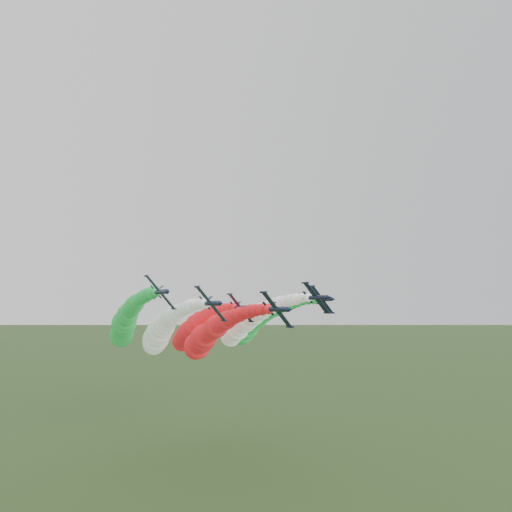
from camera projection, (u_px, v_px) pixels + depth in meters
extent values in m
cylinder|color=#111933|center=(277.00, 309.00, 90.33)|extent=(1.36, 7.88, 1.36)
cone|color=#111933|center=(291.00, 309.00, 86.26)|extent=(1.24, 1.58, 1.24)
cone|color=black|center=(265.00, 309.00, 94.09)|extent=(1.24, 0.79, 1.24)
ellipsoid|color=black|center=(283.00, 308.00, 88.94)|extent=(0.87, 1.65, 0.89)
cube|color=#111933|center=(277.00, 310.00, 90.12)|extent=(5.65, 1.66, 6.37)
cylinder|color=#111933|center=(263.00, 292.00, 89.11)|extent=(0.54, 2.28, 0.54)
cylinder|color=#111933|center=(290.00, 327.00, 91.13)|extent=(0.54, 2.28, 0.54)
cube|color=#111933|center=(271.00, 305.00, 93.67)|extent=(1.59, 1.31, 1.43)
cube|color=#111933|center=(268.00, 309.00, 93.30)|extent=(2.27, 0.96, 2.55)
sphere|color=red|center=(269.00, 309.00, 93.02)|extent=(1.95, 1.95, 1.95)
sphere|color=red|center=(262.00, 309.00, 95.22)|extent=(2.31, 2.31, 2.31)
sphere|color=red|center=(256.00, 310.00, 97.43)|extent=(2.48, 2.48, 2.48)
sphere|color=red|center=(250.00, 311.00, 99.64)|extent=(2.88, 2.88, 2.88)
sphere|color=red|center=(245.00, 313.00, 101.85)|extent=(2.65, 2.65, 2.65)
sphere|color=red|center=(240.00, 314.00, 104.08)|extent=(3.16, 3.16, 3.16)
sphere|color=red|center=(236.00, 316.00, 106.31)|extent=(3.29, 3.29, 3.29)
sphere|color=red|center=(231.00, 318.00, 108.55)|extent=(3.59, 3.59, 3.59)
sphere|color=red|center=(227.00, 320.00, 110.80)|extent=(4.20, 4.20, 4.20)
sphere|color=red|center=(223.00, 322.00, 113.06)|extent=(4.24, 4.24, 4.24)
sphere|color=red|center=(220.00, 324.00, 115.33)|extent=(4.25, 4.25, 4.25)
sphere|color=red|center=(217.00, 326.00, 117.61)|extent=(5.45, 5.45, 5.45)
sphere|color=red|center=(213.00, 329.00, 119.89)|extent=(4.90, 4.90, 4.90)
sphere|color=red|center=(211.00, 331.00, 122.19)|extent=(4.96, 4.96, 4.96)
sphere|color=red|center=(208.00, 333.00, 124.49)|extent=(5.04, 5.04, 5.04)
sphere|color=red|center=(206.00, 336.00, 126.81)|extent=(6.34, 6.34, 6.34)
sphere|color=red|center=(203.00, 338.00, 129.13)|extent=(6.85, 6.85, 6.85)
sphere|color=red|center=(201.00, 341.00, 131.47)|extent=(6.46, 6.46, 6.46)
sphere|color=red|center=(199.00, 343.00, 133.81)|extent=(6.11, 6.11, 6.11)
sphere|color=red|center=(197.00, 346.00, 136.16)|extent=(7.35, 7.35, 7.35)
sphere|color=red|center=(196.00, 348.00, 138.52)|extent=(6.30, 6.30, 6.30)
cylinder|color=#111933|center=(211.00, 303.00, 93.15)|extent=(1.36, 7.88, 1.36)
cone|color=#111933|center=(221.00, 303.00, 89.08)|extent=(1.24, 1.58, 1.24)
cone|color=black|center=(202.00, 303.00, 96.91)|extent=(1.24, 0.79, 1.24)
ellipsoid|color=black|center=(216.00, 302.00, 91.76)|extent=(0.87, 1.65, 0.89)
cube|color=#111933|center=(211.00, 304.00, 92.94)|extent=(5.65, 1.66, 6.37)
cylinder|color=#111933|center=(197.00, 287.00, 91.93)|extent=(0.54, 2.28, 0.54)
cylinder|color=#111933|center=(224.00, 320.00, 93.95)|extent=(0.54, 2.28, 0.54)
cube|color=#111933|center=(208.00, 300.00, 96.49)|extent=(1.59, 1.31, 1.43)
cube|color=#111933|center=(205.00, 303.00, 96.12)|extent=(2.27, 0.96, 2.55)
sphere|color=white|center=(205.00, 303.00, 95.84)|extent=(2.06, 2.06, 2.06)
sphere|color=white|center=(200.00, 304.00, 98.04)|extent=(2.11, 2.11, 2.11)
sphere|color=white|center=(195.00, 305.00, 100.24)|extent=(2.39, 2.39, 2.39)
sphere|color=white|center=(191.00, 306.00, 102.45)|extent=(2.97, 2.97, 2.97)
sphere|color=white|center=(187.00, 307.00, 104.67)|extent=(2.95, 2.95, 2.95)
sphere|color=white|center=(184.00, 309.00, 106.90)|extent=(2.95, 2.95, 2.95)
sphere|color=white|center=(180.00, 311.00, 109.13)|extent=(3.21, 3.21, 3.21)
sphere|color=white|center=(177.00, 313.00, 111.37)|extent=(3.76, 3.76, 3.76)
sphere|color=white|center=(174.00, 315.00, 113.62)|extent=(4.40, 4.40, 4.40)
sphere|color=white|center=(172.00, 317.00, 115.88)|extent=(4.44, 4.44, 4.44)
sphere|color=white|center=(169.00, 319.00, 118.15)|extent=(4.39, 4.39, 4.39)
sphere|color=white|center=(167.00, 321.00, 120.42)|extent=(4.77, 4.77, 4.77)
sphere|color=white|center=(165.00, 324.00, 122.71)|extent=(5.33, 5.33, 5.33)
sphere|color=white|center=(163.00, 326.00, 125.01)|extent=(5.97, 5.97, 5.97)
sphere|color=white|center=(161.00, 329.00, 127.31)|extent=(5.05, 5.05, 5.05)
sphere|color=white|center=(160.00, 331.00, 129.63)|extent=(6.46, 6.46, 6.46)
sphere|color=white|center=(158.00, 334.00, 131.95)|extent=(6.79, 6.79, 6.79)
sphere|color=white|center=(157.00, 336.00, 134.28)|extent=(6.10, 6.10, 6.10)
sphere|color=white|center=(156.00, 339.00, 136.63)|extent=(7.18, 7.18, 7.18)
sphere|color=white|center=(155.00, 341.00, 138.98)|extent=(6.88, 6.88, 6.88)
sphere|color=white|center=(154.00, 344.00, 141.34)|extent=(6.33, 6.33, 6.33)
cylinder|color=#111933|center=(316.00, 297.00, 105.15)|extent=(1.36, 7.88, 1.36)
cone|color=#111933|center=(330.00, 297.00, 101.08)|extent=(1.24, 1.58, 1.24)
cone|color=black|center=(305.00, 298.00, 108.92)|extent=(1.24, 0.79, 1.24)
ellipsoid|color=black|center=(322.00, 296.00, 103.76)|extent=(0.87, 1.65, 0.89)
cube|color=#111933|center=(316.00, 298.00, 104.94)|extent=(5.65, 1.66, 6.37)
cylinder|color=#111933|center=(305.00, 283.00, 103.93)|extent=(0.54, 2.28, 0.54)
cylinder|color=#111933|center=(327.00, 313.00, 105.95)|extent=(0.54, 2.28, 0.54)
cube|color=#111933|center=(310.00, 295.00, 108.49)|extent=(1.59, 1.31, 1.43)
cube|color=#111933|center=(308.00, 297.00, 108.13)|extent=(2.27, 0.96, 2.55)
sphere|color=white|center=(308.00, 298.00, 107.84)|extent=(1.92, 1.92, 1.92)
sphere|color=white|center=(302.00, 298.00, 110.04)|extent=(2.11, 2.11, 2.11)
sphere|color=white|center=(296.00, 299.00, 112.25)|extent=(2.64, 2.64, 2.64)
sphere|color=white|center=(290.00, 300.00, 114.46)|extent=(2.80, 2.80, 2.80)
sphere|color=white|center=(285.00, 302.00, 116.67)|extent=(2.86, 2.86, 2.86)
sphere|color=white|center=(280.00, 303.00, 118.90)|extent=(3.52, 3.52, 3.52)
sphere|color=white|center=(275.00, 305.00, 121.13)|extent=(3.52, 3.52, 3.52)
sphere|color=white|center=(270.00, 307.00, 123.37)|extent=(3.87, 3.87, 3.87)
sphere|color=white|center=(266.00, 309.00, 125.62)|extent=(3.94, 3.94, 3.94)
sphere|color=white|center=(262.00, 311.00, 127.88)|extent=(4.57, 4.57, 4.57)
sphere|color=white|center=(258.00, 313.00, 130.15)|extent=(4.38, 4.38, 4.38)
sphere|color=white|center=(255.00, 315.00, 132.43)|extent=(5.25, 5.25, 5.25)
sphere|color=white|center=(251.00, 317.00, 134.71)|extent=(5.02, 5.02, 5.02)
sphere|color=white|center=(248.00, 320.00, 137.01)|extent=(5.81, 5.81, 5.81)
sphere|color=white|center=(245.00, 322.00, 139.31)|extent=(5.98, 5.98, 5.98)
sphere|color=white|center=(242.00, 324.00, 141.63)|extent=(5.11, 5.11, 5.11)
sphere|color=white|center=(240.00, 327.00, 143.95)|extent=(5.71, 5.71, 5.71)
sphere|color=white|center=(237.00, 329.00, 146.29)|extent=(6.72, 6.72, 6.72)
sphere|color=white|center=(235.00, 332.00, 148.63)|extent=(5.92, 5.92, 5.92)
sphere|color=white|center=(233.00, 334.00, 150.98)|extent=(6.23, 6.23, 6.23)
sphere|color=white|center=(231.00, 336.00, 153.35)|extent=(6.24, 6.24, 6.24)
cylinder|color=#111933|center=(161.00, 292.00, 96.09)|extent=(1.36, 7.88, 1.36)
cone|color=#111933|center=(168.00, 291.00, 92.02)|extent=(1.24, 1.58, 1.24)
cone|color=black|center=(154.00, 292.00, 99.85)|extent=(1.24, 0.79, 1.24)
ellipsoid|color=black|center=(165.00, 291.00, 94.70)|extent=(0.87, 1.65, 0.89)
cube|color=#111933|center=(160.00, 292.00, 95.88)|extent=(5.65, 1.66, 6.37)
cylinder|color=#111933|center=(147.00, 276.00, 94.87)|extent=(0.54, 2.28, 0.54)
cylinder|color=#111933|center=(174.00, 309.00, 96.89)|extent=(0.54, 2.28, 0.54)
cube|color=#111933|center=(159.00, 289.00, 99.43)|extent=(1.59, 1.31, 1.43)
cube|color=#111933|center=(156.00, 292.00, 99.06)|extent=(2.27, 0.96, 2.55)
sphere|color=green|center=(156.00, 292.00, 98.78)|extent=(1.91, 1.91, 1.91)
sphere|color=green|center=(152.00, 293.00, 100.98)|extent=(2.69, 2.69, 2.69)
sphere|color=green|center=(149.00, 294.00, 103.18)|extent=(2.63, 2.63, 2.63)
sphere|color=green|center=(146.00, 296.00, 105.40)|extent=(3.05, 3.05, 3.05)
sphere|color=green|center=(143.00, 297.00, 107.61)|extent=(2.88, 2.88, 2.88)
sphere|color=green|center=(140.00, 299.00, 109.84)|extent=(2.89, 2.89, 2.89)
sphere|color=green|center=(138.00, 301.00, 112.07)|extent=(3.49, 3.49, 3.49)
sphere|color=green|center=(136.00, 303.00, 114.31)|extent=(3.98, 3.98, 3.98)
sphere|color=green|center=(134.00, 305.00, 116.56)|extent=(4.17, 4.17, 4.17)
sphere|color=green|center=(132.00, 307.00, 118.82)|extent=(4.21, 4.21, 4.21)
sphere|color=green|center=(130.00, 310.00, 121.09)|extent=(4.03, 4.03, 4.03)
sphere|color=green|center=(129.00, 312.00, 123.37)|extent=(4.88, 4.88, 4.88)
sphere|color=green|center=(127.00, 315.00, 125.65)|extent=(5.37, 5.37, 5.37)
sphere|color=green|center=(126.00, 317.00, 127.95)|extent=(4.76, 4.76, 4.76)
sphere|color=green|center=(125.00, 320.00, 130.25)|extent=(5.89, 5.89, 5.89)
sphere|color=green|center=(124.00, 322.00, 132.57)|extent=(6.44, 6.44, 6.44)
sphere|color=green|center=(124.00, 325.00, 134.89)|extent=(6.54, 6.54, 6.54)
sphere|color=green|center=(123.00, 327.00, 137.22)|extent=(6.10, 6.10, 6.10)
sphere|color=green|center=(122.00, 330.00, 139.57)|extent=(6.11, 6.11, 6.11)
sphere|color=green|center=(122.00, 333.00, 141.92)|extent=(6.47, 6.47, 6.47)
sphere|color=green|center=(122.00, 335.00, 144.28)|extent=(6.76, 6.76, 6.76)
cylinder|color=#111933|center=(322.00, 299.00, 117.95)|extent=(1.36, 7.88, 1.36)
cone|color=#111933|center=(334.00, 299.00, 113.88)|extent=(1.24, 1.58, 1.24)
cone|color=black|center=(311.00, 299.00, 121.71)|extent=(1.24, 0.79, 1.24)
ellipsoid|color=black|center=(327.00, 298.00, 116.56)|extent=(0.87, 1.65, 0.89)
cube|color=#111933|center=(322.00, 300.00, 117.74)|extent=(5.65, 1.66, 6.37)
cylinder|color=#111933|center=(312.00, 286.00, 116.73)|extent=(0.54, 2.28, 0.54)
cylinder|color=#111933|center=(331.00, 313.00, 118.75)|extent=(0.54, 2.28, 0.54)
cube|color=#111933|center=(316.00, 297.00, 121.29)|extent=(1.59, 1.31, 1.43)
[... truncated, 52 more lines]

